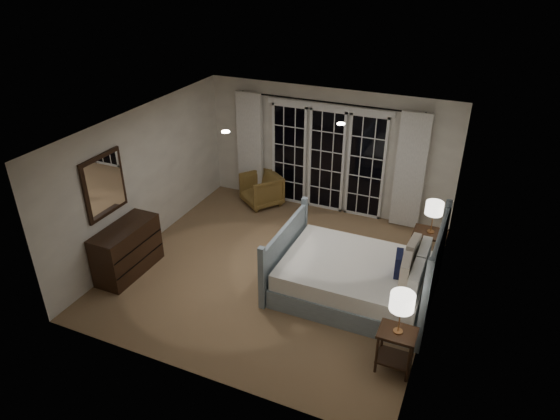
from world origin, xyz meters
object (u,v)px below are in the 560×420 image
at_px(lamp_right, 434,209).
at_px(bed, 357,277).
at_px(armchair, 261,190).
at_px(lamp_left, 402,302).
at_px(dresser, 127,250).
at_px(nightstand_left, 396,345).
at_px(nightstand_right, 428,244).

bearing_deg(lamp_right, bed, -125.77).
distance_m(lamp_right, armchair, 3.77).
height_order(lamp_left, lamp_right, lamp_right).
bearing_deg(bed, lamp_left, -56.16).
relative_size(lamp_right, dresser, 0.46).
height_order(lamp_left, dresser, lamp_left).
relative_size(lamp_right, armchair, 0.75).
distance_m(nightstand_left, armchair, 4.98).
xyz_separation_m(nightstand_left, dresser, (-4.50, 0.39, 0.02)).
bearing_deg(bed, armchair, 140.59).
bearing_deg(nightstand_right, dresser, -155.08).
relative_size(bed, dresser, 1.95).
distance_m(bed, nightstand_left, 1.55).
xyz_separation_m(lamp_left, lamp_right, (0.00, 2.49, 0.06)).
height_order(nightstand_left, nightstand_right, nightstand_right).
relative_size(nightstand_right, lamp_right, 1.27).
xyz_separation_m(armchair, dresser, (-0.96, -3.10, 0.09)).
height_order(nightstand_left, lamp_left, lamp_left).
bearing_deg(lamp_left, lamp_right, 89.97).
bearing_deg(lamp_left, bed, 123.84).
distance_m(bed, dresser, 3.75).
bearing_deg(nightstand_right, armchair, 164.18).
bearing_deg(dresser, armchair, 72.79).
relative_size(nightstand_left, armchair, 0.84).
relative_size(bed, lamp_right, 4.29).
relative_size(lamp_left, lamp_right, 1.06).
bearing_deg(bed, nightstand_left, -56.16).
distance_m(lamp_left, dresser, 4.57).
height_order(bed, armchair, bed).
xyz_separation_m(bed, lamp_right, (0.86, 1.20, 0.79)).
height_order(bed, nightstand_right, bed).
xyz_separation_m(nightstand_right, lamp_right, (0.00, 0.00, 0.67)).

